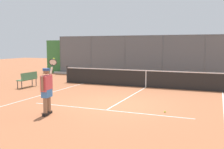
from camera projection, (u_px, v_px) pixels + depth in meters
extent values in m
plane|color=#A8603D|center=(116.00, 104.00, 10.43)|extent=(60.00, 60.00, 0.00)
cube|color=white|center=(106.00, 110.00, 9.51)|extent=(6.17, 0.05, 0.01)
cube|color=white|center=(27.00, 99.00, 11.45)|extent=(0.05, 10.18, 0.01)
cube|color=white|center=(130.00, 96.00, 12.08)|extent=(0.05, 5.60, 0.01)
cylinder|color=#565B60|center=(205.00, 57.00, 17.61)|extent=(0.07, 0.07, 3.05)
cylinder|color=#565B60|center=(162.00, 57.00, 18.67)|extent=(0.07, 0.07, 3.05)
cylinder|color=#565B60|center=(125.00, 56.00, 19.72)|extent=(0.07, 0.07, 3.05)
cylinder|color=#565B60|center=(91.00, 55.00, 20.78)|extent=(0.07, 0.07, 3.05)
cylinder|color=#565B60|center=(60.00, 55.00, 21.83)|extent=(0.07, 0.07, 3.05)
cylinder|color=#565B60|center=(163.00, 36.00, 18.50)|extent=(16.99, 0.05, 0.05)
cube|color=#565B60|center=(162.00, 57.00, 18.67)|extent=(16.99, 0.02, 3.05)
cube|color=#387A3D|center=(164.00, 58.00, 19.29)|extent=(19.99, 0.90, 2.74)
cube|color=silver|center=(162.00, 77.00, 18.66)|extent=(17.99, 0.18, 0.15)
cylinder|color=#2D2D2D|center=(67.00, 74.00, 16.49)|extent=(0.09, 0.09, 1.07)
cube|color=black|center=(146.00, 79.00, 14.61)|extent=(10.06, 0.02, 0.91)
cube|color=white|center=(146.00, 71.00, 14.56)|extent=(10.06, 0.04, 0.05)
cube|color=white|center=(146.00, 79.00, 14.61)|extent=(0.05, 0.04, 0.91)
cube|color=black|center=(45.00, 114.00, 8.75)|extent=(0.14, 0.27, 0.09)
cylinder|color=#8C664C|center=(45.00, 102.00, 8.71)|extent=(0.13, 0.13, 0.73)
cube|color=black|center=(49.00, 113.00, 8.99)|extent=(0.14, 0.27, 0.09)
cylinder|color=#8C664C|center=(49.00, 101.00, 8.94)|extent=(0.13, 0.13, 0.73)
cube|color=#3D7AC6|center=(47.00, 93.00, 8.79)|extent=(0.26, 0.40, 0.26)
cube|color=#DB4C56|center=(46.00, 83.00, 8.76)|extent=(0.26, 0.47, 0.53)
cylinder|color=#8C664C|center=(42.00, 84.00, 8.49)|extent=(0.08, 0.08, 0.48)
cylinder|color=#8C664C|center=(51.00, 71.00, 9.13)|extent=(0.23, 0.36, 0.28)
sphere|color=#8C664C|center=(46.00, 71.00, 8.71)|extent=(0.20, 0.20, 0.20)
cylinder|color=#284C93|center=(46.00, 69.00, 8.70)|extent=(0.26, 0.26, 0.08)
cube|color=#284C93|center=(48.00, 70.00, 8.81)|extent=(0.19, 0.20, 0.02)
cylinder|color=black|center=(52.00, 66.00, 9.35)|extent=(0.10, 0.17, 0.13)
torus|color=black|center=(53.00, 62.00, 9.52)|extent=(0.34, 0.29, 0.26)
cylinder|color=silver|center=(53.00, 62.00, 9.52)|extent=(0.28, 0.23, 0.21)
sphere|color=#C1D138|center=(54.00, 59.00, 9.69)|extent=(0.07, 0.07, 0.07)
sphere|color=#D6E042|center=(165.00, 112.00, 9.15)|extent=(0.07, 0.07, 0.07)
cube|color=#477A51|center=(27.00, 79.00, 14.63)|extent=(0.38, 1.30, 0.05)
cube|color=#477A51|center=(29.00, 76.00, 14.54)|extent=(0.09, 1.30, 0.36)
cylinder|color=#333338|center=(32.00, 82.00, 15.26)|extent=(0.04, 0.04, 0.44)
cylinder|color=#333338|center=(18.00, 85.00, 14.15)|extent=(0.04, 0.04, 0.44)
cylinder|color=#333338|center=(36.00, 82.00, 15.15)|extent=(0.04, 0.04, 0.44)
cylinder|color=#333338|center=(22.00, 85.00, 14.05)|extent=(0.04, 0.04, 0.44)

